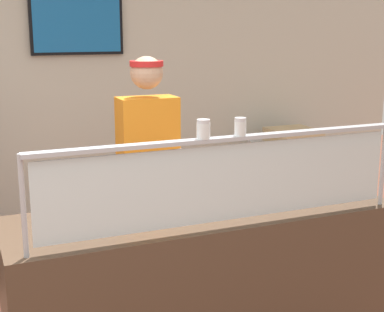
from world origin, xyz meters
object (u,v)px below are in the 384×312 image
pizza_tray (179,206)px  pizza_box_stack (293,136)px  worker_figure (149,172)px  parmesan_shaker (203,130)px  pepper_flake_shaker (240,128)px  pizza_server (177,203)px

pizza_tray → pizza_box_stack: size_ratio=1.06×
worker_figure → pizza_tray: bearing=-93.6°
parmesan_shaker → pepper_flake_shaker: 0.20m
pepper_flake_shaker → worker_figure: 1.11m
pizza_tray → pizza_box_stack: pizza_tray is taller
pizza_tray → parmesan_shaker: bearing=-93.3°
pizza_server → pizza_tray: bearing=48.1°
pizza_server → worker_figure: (0.06, 0.66, 0.02)m
pizza_server → worker_figure: bearing=85.8°
pizza_server → pizza_box_stack: 2.63m
pizza_tray → parmesan_shaker: size_ratio=5.26×
pizza_server → parmesan_shaker: 0.59m
pizza_tray → pizza_box_stack: bearing=43.2°
pizza_tray → worker_figure: 0.64m
parmesan_shaker → pepper_flake_shaker: bearing=0.0°
pizza_tray → pizza_server: 0.03m
worker_figure → pizza_box_stack: bearing=31.7°
parmesan_shaker → pizza_box_stack: (1.92, 2.16, -0.55)m
parmesan_shaker → pizza_box_stack: size_ratio=0.20×
pizza_server → worker_figure: worker_figure is taller
pizza_server → pepper_flake_shaker: size_ratio=3.13×
pepper_flake_shaker → parmesan_shaker: bearing=-180.0°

